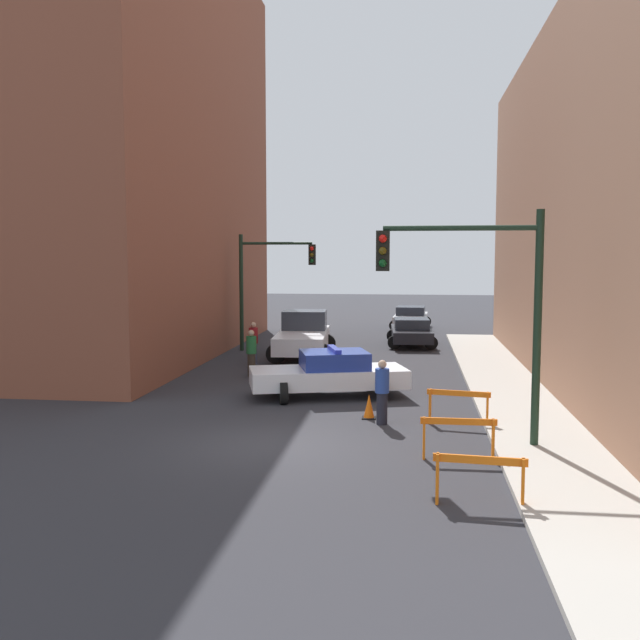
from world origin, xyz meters
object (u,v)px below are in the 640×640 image
(white_truck, at_px, (303,336))
(parked_car_near, at_px, (411,332))
(barrier_mid, at_px, (458,431))
(traffic_cone, at_px, (369,407))
(pedestrian_sidewalk, at_px, (382,391))
(pedestrian_crossing, at_px, (251,352))
(traffic_light_near, at_px, (484,291))
(police_car, at_px, (330,373))
(pedestrian_corner, at_px, (253,342))
(barrier_back, at_px, (458,402))
(traffic_light_far, at_px, (265,275))
(barrier_front, at_px, (480,472))
(parked_car_mid, at_px, (411,317))

(white_truck, distance_m, parked_car_near, 6.18)
(barrier_mid, relative_size, traffic_cone, 2.44)
(pedestrian_sidewalk, bearing_deg, parked_car_near, 160.39)
(parked_car_near, height_order, pedestrian_crossing, pedestrian_crossing)
(pedestrian_sidewalk, bearing_deg, traffic_cone, -165.16)
(traffic_light_near, xyz_separation_m, police_car, (-4.02, 5.25, -2.81))
(traffic_light_near, relative_size, pedestrian_crossing, 3.13)
(pedestrian_corner, distance_m, traffic_cone, 10.15)
(parked_car_near, xyz_separation_m, barrier_back, (1.20, -15.61, -0.06))
(pedestrian_sidewalk, height_order, barrier_back, pedestrian_sidewalk)
(barrier_back, bearing_deg, traffic_light_near, -79.94)
(traffic_light_far, bearing_deg, barrier_front, -67.94)
(police_car, xyz_separation_m, pedestrian_corner, (-3.73, 6.06, 0.14))
(pedestrian_crossing, height_order, pedestrian_corner, same)
(pedestrian_crossing, bearing_deg, barrier_front, 70.75)
(traffic_light_far, relative_size, pedestrian_crossing, 3.13)
(traffic_light_far, bearing_deg, traffic_cone, -66.78)
(white_truck, height_order, parked_car_mid, white_truck)
(traffic_light_far, distance_m, white_truck, 3.53)
(traffic_light_far, distance_m, traffic_cone, 13.96)
(parked_car_near, bearing_deg, pedestrian_sidewalk, -95.70)
(police_car, relative_size, pedestrian_corner, 3.03)
(traffic_light_near, xyz_separation_m, pedestrian_corner, (-7.75, 11.31, -2.67))
(pedestrian_sidewalk, bearing_deg, pedestrian_crossing, -160.11)
(police_car, distance_m, barrier_back, 4.85)
(barrier_back, bearing_deg, traffic_cone, 168.22)
(traffic_light_near, relative_size, barrier_mid, 3.25)
(white_truck, relative_size, traffic_cone, 8.42)
(traffic_light_far, xyz_separation_m, pedestrian_crossing, (0.84, -6.57, -2.54))
(traffic_light_far, relative_size, barrier_back, 3.28)
(parked_car_mid, xyz_separation_m, barrier_back, (1.24, -23.25, -0.06))
(traffic_light_far, height_order, barrier_front, traffic_light_far)
(barrier_mid, height_order, traffic_cone, barrier_mid)
(white_truck, bearing_deg, pedestrian_corner, -131.46)
(traffic_light_near, bearing_deg, traffic_light_far, 118.07)
(parked_car_near, bearing_deg, barrier_mid, -89.96)
(white_truck, bearing_deg, parked_car_near, 38.89)
(pedestrian_corner, bearing_deg, barrier_front, 14.53)
(pedestrian_crossing, bearing_deg, parked_car_mid, -156.58)
(traffic_light_near, relative_size, barrier_front, 3.26)
(pedestrian_corner, distance_m, barrier_back, 11.84)
(police_car, bearing_deg, pedestrian_sidewalk, -168.59)
(traffic_light_far, distance_m, police_car, 10.93)
(police_car, xyz_separation_m, barrier_mid, (3.46, -6.27, -0.11))
(pedestrian_sidewalk, bearing_deg, barrier_back, 76.34)
(white_truck, distance_m, barrier_mid, 15.51)
(white_truck, bearing_deg, barrier_back, -67.30)
(barrier_front, xyz_separation_m, barrier_back, (0.01, 5.89, 0.00))
(barrier_back, distance_m, traffic_cone, 2.36)
(traffic_light_far, bearing_deg, pedestrian_crossing, -82.71)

